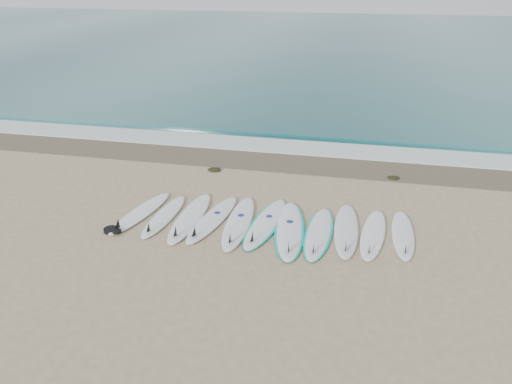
% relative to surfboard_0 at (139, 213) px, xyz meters
% --- Properties ---
extents(ground, '(120.00, 120.00, 0.00)m').
position_rel_surfboard_0_xyz_m(ground, '(3.05, 0.19, -0.05)').
color(ground, tan).
extents(ocean, '(120.00, 55.00, 0.03)m').
position_rel_surfboard_0_xyz_m(ocean, '(3.05, 32.69, -0.04)').
color(ocean, '#27656A').
rests_on(ocean, ground).
extents(wet_sand_band, '(120.00, 1.80, 0.01)m').
position_rel_surfboard_0_xyz_m(wet_sand_band, '(3.05, 4.29, -0.05)').
color(wet_sand_band, brown).
rests_on(wet_sand_band, ground).
extents(foam_band, '(120.00, 1.40, 0.04)m').
position_rel_surfboard_0_xyz_m(foam_band, '(3.05, 5.69, -0.03)').
color(foam_band, silver).
rests_on(foam_band, ground).
extents(wave_crest, '(120.00, 1.00, 0.10)m').
position_rel_surfboard_0_xyz_m(wave_crest, '(3.05, 7.19, -0.00)').
color(wave_crest, '#27656A').
rests_on(wave_crest, ground).
extents(surfboard_0, '(0.90, 2.50, 0.31)m').
position_rel_surfboard_0_xyz_m(surfboard_0, '(0.00, 0.00, 0.00)').
color(surfboard_0, white).
rests_on(surfboard_0, ground).
extents(surfboard_1, '(0.55, 2.31, 0.29)m').
position_rel_surfboard_0_xyz_m(surfboard_1, '(0.63, -0.05, -0.00)').
color(surfboard_1, white).
rests_on(surfboard_1, ground).
extents(surfboard_2, '(0.59, 2.70, 0.34)m').
position_rel_surfboard_0_xyz_m(surfboard_2, '(1.26, 0.01, 0.01)').
color(surfboard_2, white).
rests_on(surfboard_2, ground).
extents(surfboard_3, '(0.88, 2.63, 0.33)m').
position_rel_surfboard_0_xyz_m(surfboard_3, '(1.79, 0.05, 0.00)').
color(surfboard_3, white).
rests_on(surfboard_3, ground).
extents(surfboard_4, '(0.73, 2.75, 0.35)m').
position_rel_surfboard_0_xyz_m(surfboard_4, '(2.44, 0.01, 0.01)').
color(surfboard_4, white).
rests_on(surfboard_4, ground).
extents(surfboard_5, '(0.92, 2.71, 0.34)m').
position_rel_surfboard_0_xyz_m(surfboard_5, '(3.05, 0.15, -0.00)').
color(surfboard_5, white).
rests_on(surfboard_5, ground).
extents(surfboard_6, '(1.04, 2.88, 0.36)m').
position_rel_surfboard_0_xyz_m(surfboard_6, '(3.64, -0.04, -0.00)').
color(surfboard_6, white).
rests_on(surfboard_6, ground).
extents(surfboard_7, '(0.66, 2.52, 0.32)m').
position_rel_surfboard_0_xyz_m(surfboard_7, '(4.29, -0.05, -0.01)').
color(surfboard_7, white).
rests_on(surfboard_7, ground).
extents(surfboard_8, '(0.64, 2.63, 0.33)m').
position_rel_surfboard_0_xyz_m(surfboard_8, '(4.88, 0.18, 0.00)').
color(surfboard_8, white).
rests_on(surfboard_8, ground).
extents(surfboard_9, '(0.73, 2.47, 0.31)m').
position_rel_surfboard_0_xyz_m(surfboard_9, '(5.47, 0.13, -0.00)').
color(surfboard_9, white).
rests_on(surfboard_9, ground).
extents(surfboard_10, '(0.49, 2.32, 0.30)m').
position_rel_surfboard_0_xyz_m(surfboard_10, '(6.11, 0.26, -0.00)').
color(surfboard_10, white).
rests_on(surfboard_10, ground).
extents(seaweed_near, '(0.40, 0.31, 0.08)m').
position_rel_surfboard_0_xyz_m(seaweed_near, '(0.92, 3.15, -0.02)').
color(seaweed_near, black).
rests_on(seaweed_near, ground).
extents(seaweed_far, '(0.35, 0.27, 0.07)m').
position_rel_surfboard_0_xyz_m(seaweed_far, '(6.01, 3.65, -0.02)').
color(seaweed_far, black).
rests_on(seaweed_far, ground).
extents(leash_coil, '(0.46, 0.36, 0.11)m').
position_rel_surfboard_0_xyz_m(leash_coil, '(-0.24, -0.91, -0.01)').
color(leash_coil, black).
rests_on(leash_coil, ground).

